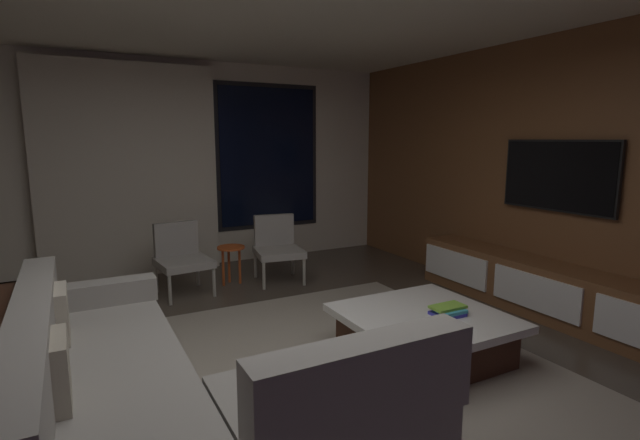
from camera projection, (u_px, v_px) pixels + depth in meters
floor at (290, 393)px, 3.20m from camera, size 9.20×9.20×0.00m
back_wall_with_window at (169, 167)px, 6.10m from camera, size 6.60×0.30×2.70m
media_wall at (590, 177)px, 4.39m from camera, size 0.12×7.80×2.70m
area_rug at (342, 387)px, 3.28m from camera, size 3.20×3.80×0.01m
sectional_couch at (160, 396)px, 2.63m from camera, size 1.98×2.50×0.82m
coffee_table at (423, 335)px, 3.70m from camera, size 1.16×1.16×0.36m
book_stack_on_coffee_table at (448, 311)px, 3.65m from camera, size 0.27×0.19×0.07m
accent_chair_near_window at (277, 245)px, 5.75m from camera, size 0.62×0.64×0.78m
accent_chair_by_curtain at (181, 255)px, 5.25m from camera, size 0.60×0.62×0.78m
side_stool at (231, 253)px, 5.56m from camera, size 0.32×0.32×0.46m
media_console at (555, 294)px, 4.48m from camera, size 0.46×3.10×0.52m
mounted_tv at (558, 176)px, 4.56m from camera, size 0.05×1.19×0.69m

